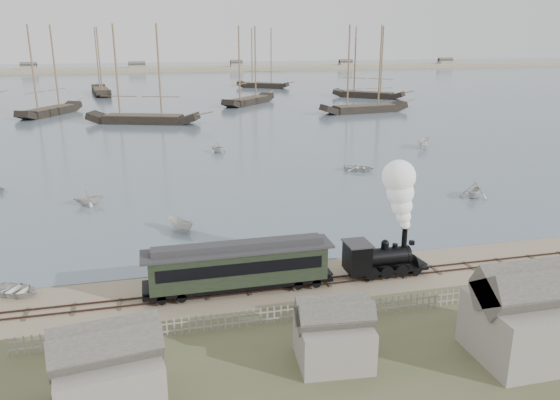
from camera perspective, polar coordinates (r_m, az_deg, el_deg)
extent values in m
plane|color=gray|center=(42.08, -2.47, -8.11)|extent=(600.00, 600.00, 0.00)
cube|color=#4C5C6D|center=(208.30, -11.99, 11.70)|extent=(600.00, 336.00, 0.06)
cube|color=#38251E|center=(39.83, -1.75, -9.46)|extent=(120.00, 0.08, 0.12)
cube|color=#38251E|center=(40.71, -2.05, -8.85)|extent=(120.00, 0.08, 0.12)
cube|color=#3A3025|center=(40.30, -1.90, -9.24)|extent=(120.00, 1.80, 0.06)
cube|color=tan|center=(288.05, -12.65, 13.01)|extent=(500.00, 20.00, 1.80)
cube|color=black|center=(42.88, 11.00, -6.94)|extent=(6.28, 1.85, 0.23)
cylinder|color=black|center=(42.37, 10.61, -5.86)|extent=(3.88, 1.38, 1.38)
cube|color=black|center=(41.54, 8.06, -5.93)|extent=(1.66, 2.03, 2.12)
cube|color=#303032|center=(41.13, 8.12, -4.51)|extent=(1.85, 2.22, 0.11)
cylinder|color=black|center=(42.64, 12.86, -4.05)|extent=(0.41, 0.41, 1.48)
sphere|color=black|center=(42.05, 10.92, -4.48)|extent=(0.59, 0.59, 0.59)
cone|color=black|center=(44.18, 14.50, -6.59)|extent=(1.29, 1.85, 1.85)
cube|color=black|center=(43.04, 13.61, -4.37)|extent=(0.32, 0.32, 0.32)
cube|color=black|center=(39.74, -4.30, -8.62)|extent=(13.52, 2.22, 0.34)
cube|color=black|center=(39.17, -4.35, -6.84)|extent=(12.55, 2.41, 2.41)
cube|color=black|center=(37.97, -4.04, -7.23)|extent=(11.59, 0.06, 0.87)
cube|color=black|center=(40.19, -4.65, -5.83)|extent=(11.59, 0.06, 0.87)
cube|color=#303032|center=(38.68, -4.39, -5.13)|extent=(13.52, 2.61, 0.17)
cube|color=#303032|center=(38.58, -4.40, -4.73)|extent=(12.07, 1.16, 0.43)
imported|color=silver|center=(43.58, -26.00, -8.44)|extent=(4.26, 4.65, 0.79)
imported|color=silver|center=(62.51, -19.37, 0.26)|extent=(3.00, 3.38, 1.64)
imported|color=silver|center=(51.98, -10.40, -2.58)|extent=(3.33, 2.83, 1.24)
imported|color=silver|center=(74.64, 8.24, 3.35)|extent=(4.42, 4.90, 0.83)
imported|color=silver|center=(65.48, 19.66, 1.04)|extent=(4.57, 4.56, 1.83)
imported|color=silver|center=(91.97, 14.81, 5.76)|extent=(4.00, 3.84, 1.56)
imported|color=silver|center=(85.92, -6.55, 5.47)|extent=(4.00, 3.88, 1.61)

